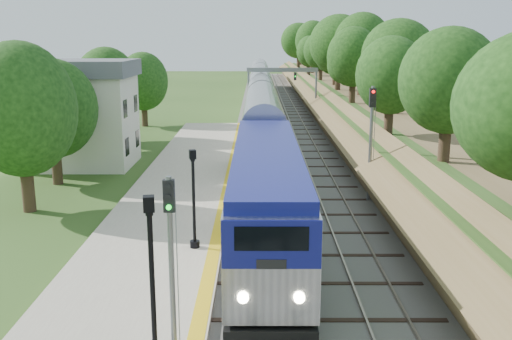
{
  "coord_description": "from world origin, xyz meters",
  "views": [
    {
      "loc": [
        -0.42,
        -12.85,
        9.55
      ],
      "look_at": [
        -0.5,
        16.33,
        2.8
      ],
      "focal_mm": 40.0,
      "sensor_mm": 36.0,
      "label": 1
    }
  ],
  "objects_px": {
    "lamppost_far": "(194,205)",
    "signal_farside": "(371,132)",
    "signal_gantry": "(282,80)",
    "lamppost_mid": "(153,288)",
    "train": "(261,103)",
    "signal_platform": "(171,247)",
    "station_building": "(78,113)"
  },
  "relations": [
    {
      "from": "signal_platform",
      "to": "signal_farside",
      "type": "xyz_separation_m",
      "value": [
        9.1,
        17.46,
        0.54
      ]
    },
    {
      "from": "train",
      "to": "lamppost_mid",
      "type": "height_order",
      "value": "lamppost_mid"
    },
    {
      "from": "train",
      "to": "signal_farside",
      "type": "height_order",
      "value": "signal_farside"
    },
    {
      "from": "signal_gantry",
      "to": "lamppost_far",
      "type": "height_order",
      "value": "signal_gantry"
    },
    {
      "from": "train",
      "to": "signal_platform",
      "type": "relative_size",
      "value": 18.68
    },
    {
      "from": "station_building",
      "to": "signal_platform",
      "type": "distance_m",
      "value": 29.64
    },
    {
      "from": "lamppost_mid",
      "to": "station_building",
      "type": "bearing_deg",
      "value": 110.87
    },
    {
      "from": "lamppost_far",
      "to": "signal_farside",
      "type": "xyz_separation_m",
      "value": [
        9.44,
        8.64,
        1.88
      ]
    },
    {
      "from": "train",
      "to": "lamppost_far",
      "type": "bearing_deg",
      "value": -94.46
    },
    {
      "from": "lamppost_far",
      "to": "signal_platform",
      "type": "xyz_separation_m",
      "value": [
        0.34,
        -8.82,
        1.34
      ]
    },
    {
      "from": "lamppost_mid",
      "to": "signal_gantry",
      "type": "bearing_deg",
      "value": 83.62
    },
    {
      "from": "signal_farside",
      "to": "lamppost_mid",
      "type": "bearing_deg",
      "value": -118.51
    },
    {
      "from": "lamppost_mid",
      "to": "lamppost_far",
      "type": "bearing_deg",
      "value": 88.82
    },
    {
      "from": "station_building",
      "to": "lamppost_mid",
      "type": "relative_size",
      "value": 1.74
    },
    {
      "from": "station_building",
      "to": "train",
      "type": "relative_size",
      "value": 0.08
    },
    {
      "from": "signal_platform",
      "to": "station_building",
      "type": "bearing_deg",
      "value": 111.99
    },
    {
      "from": "train",
      "to": "lamppost_mid",
      "type": "bearing_deg",
      "value": -93.87
    },
    {
      "from": "lamppost_mid",
      "to": "signal_platform",
      "type": "relative_size",
      "value": 0.91
    },
    {
      "from": "signal_farside",
      "to": "signal_platform",
      "type": "bearing_deg",
      "value": -117.53
    },
    {
      "from": "lamppost_far",
      "to": "signal_farside",
      "type": "bearing_deg",
      "value": 42.48
    },
    {
      "from": "station_building",
      "to": "lamppost_far",
      "type": "xyz_separation_m",
      "value": [
        10.76,
        -18.66,
        -1.72
      ]
    },
    {
      "from": "train",
      "to": "lamppost_far",
      "type": "relative_size",
      "value": 22.71
    },
    {
      "from": "signal_farside",
      "to": "lamppost_far",
      "type": "bearing_deg",
      "value": -137.52
    },
    {
      "from": "signal_gantry",
      "to": "train",
      "type": "bearing_deg",
      "value": -138.93
    },
    {
      "from": "station_building",
      "to": "lamppost_far",
      "type": "relative_size",
      "value": 1.93
    },
    {
      "from": "train",
      "to": "lamppost_mid",
      "type": "distance_m",
      "value": 50.69
    },
    {
      "from": "signal_platform",
      "to": "lamppost_mid",
      "type": "bearing_deg",
      "value": -153.66
    },
    {
      "from": "train",
      "to": "signal_platform",
      "type": "xyz_separation_m",
      "value": [
        -2.9,
        -50.31,
        1.41
      ]
    },
    {
      "from": "signal_gantry",
      "to": "signal_platform",
      "type": "xyz_separation_m",
      "value": [
        -5.37,
        -52.47,
        -1.1
      ]
    },
    {
      "from": "train",
      "to": "signal_platform",
      "type": "height_order",
      "value": "signal_platform"
    },
    {
      "from": "station_building",
      "to": "signal_farside",
      "type": "distance_m",
      "value": 22.54
    },
    {
      "from": "station_building",
      "to": "signal_platform",
      "type": "bearing_deg",
      "value": -68.01
    }
  ]
}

